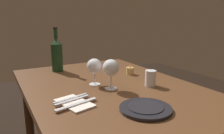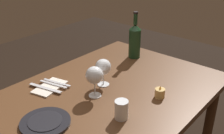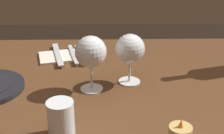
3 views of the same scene
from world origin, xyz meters
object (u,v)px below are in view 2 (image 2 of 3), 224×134
Objects in this scene: wine_glass_left at (103,67)px; wine_bottle at (135,40)px; wine_glass_right at (94,76)px; votive_candle at (160,93)px; table_knife at (45,88)px; water_tumbler at (121,110)px; folded_napkin at (50,87)px; dinner_plate at (45,122)px; fork_inner at (53,84)px; fork_outer at (57,83)px.

wine_glass_left is 0.44m from wine_bottle.
votive_candle is at bearing 128.09° from wine_glass_right.
wine_glass_left reaches higher than table_knife.
water_tumbler is 1.35× the size of votive_candle.
votive_candle is (-0.09, 0.31, -0.08)m from wine_glass_left.
votive_candle reaches higher than folded_napkin.
dinner_plate reaches higher than fork_inner.
folded_napkin is at bearing 180.00° from table_knife.
folded_napkin is at bearing -9.08° from wine_bottle.
votive_candle reaches higher than table_knife.
votive_candle is at bearing 171.74° from water_tumbler.
wine_glass_right reaches higher than dinner_plate.
wine_glass_left reaches higher than dinner_plate.
table_knife is (0.07, -0.47, -0.03)m from water_tumbler.
fork_inner is (0.28, -0.51, -0.01)m from votive_candle.
water_tumbler is 0.47m from folded_napkin.
wine_glass_left is 0.33m from table_knife.
wine_glass_right is 0.93× the size of fork_outer.
fork_outer is at bearing -137.31° from dinner_plate.
table_knife reaches higher than folded_napkin.
wine_glass_left is 0.93× the size of wine_glass_right.
wine_glass_right is 0.74× the size of dinner_plate.
water_tumbler is 0.47m from fork_inner.
wine_glass_left is 0.28m from fork_outer.
wine_bottle is at bearing 170.92° from folded_napkin.
wine_glass_right is at bearing 112.24° from folded_napkin.
table_knife is at bearing -81.60° from water_tumbler.
water_tumbler is at bearing 98.40° from table_knife.
fork_inner is at bearing -72.92° from wine_glass_right.
votive_candle reaches higher than fork_outer.
fork_inner reaches higher than folded_napkin.
dinner_plate reaches higher than table_knife.
dinner_plate is at bearing -27.35° from votive_candle.
folded_napkin is 0.05m from fork_outer.
water_tumbler is (0.18, 0.27, -0.07)m from wine_glass_left.
fork_outer is at bearing -78.38° from wine_glass_right.
water_tumbler reaches higher than fork_outer.
fork_inner is (0.08, -0.25, -0.11)m from wine_glass_right.
wine_glass_right is at bearing -51.91° from votive_candle.
wine_glass_right reaches higher than votive_candle.
wine_bottle is at bearing -165.05° from wine_glass_right.
fork_outer is 0.85× the size of table_knife.
table_knife is (0.03, 0.00, 0.01)m from folded_napkin.
folded_napkin is 1.18× the size of fork_inner.
fork_inner is at bearing -61.06° from votive_candle.
wine_glass_left is at bearing 13.11° from wine_bottle.
fork_inner and fork_outer have the same top height.
dinner_plate is 0.32m from folded_napkin.
table_knife is at bearing -39.44° from wine_glass_left.
water_tumbler is (0.60, 0.37, -0.08)m from wine_bottle.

